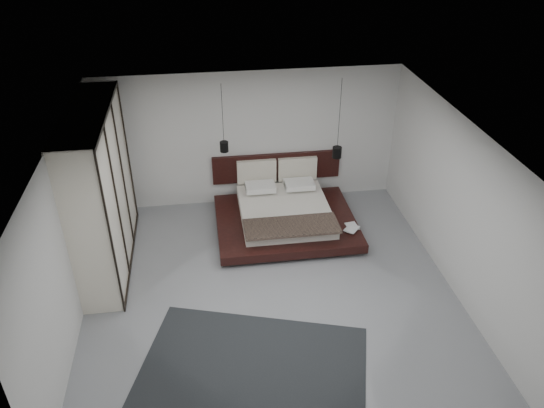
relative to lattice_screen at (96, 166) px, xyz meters
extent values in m
plane|color=gray|center=(2.95, -2.45, -1.30)|extent=(6.00, 6.00, 0.00)
plane|color=white|center=(2.95, -2.45, 1.50)|extent=(6.00, 6.00, 0.00)
plane|color=silver|center=(2.95, 0.55, 0.10)|extent=(6.00, 0.00, 6.00)
plane|color=silver|center=(2.95, -5.45, 0.10)|extent=(6.00, 0.00, 6.00)
plane|color=silver|center=(-0.05, -2.45, 0.10)|extent=(0.00, 6.00, 6.00)
plane|color=silver|center=(5.95, -2.45, 0.10)|extent=(0.00, 6.00, 6.00)
cube|color=black|center=(0.00, 0.00, 0.00)|extent=(0.05, 0.90, 2.60)
cube|color=black|center=(3.49, -0.70, -1.26)|extent=(2.09, 1.71, 0.08)
cube|color=black|center=(3.49, -0.70, -1.14)|extent=(2.66, 2.18, 0.17)
cube|color=silver|center=(3.49, -0.58, -0.95)|extent=(1.71, 1.90, 0.21)
cube|color=black|center=(3.49, -1.32, -0.82)|extent=(1.73, 0.66, 0.05)
cube|color=white|center=(3.09, 0.15, -0.78)|extent=(0.59, 0.38, 0.11)
cube|color=white|center=(3.89, 0.15, -0.78)|extent=(0.59, 0.38, 0.11)
cube|color=white|center=(3.09, 0.02, -0.72)|extent=(0.59, 0.38, 0.11)
cube|color=white|center=(3.89, 0.02, -0.72)|extent=(0.59, 0.38, 0.11)
cube|color=black|center=(3.49, 0.51, -0.54)|extent=(2.66, 0.08, 0.60)
cube|color=beige|center=(3.06, 0.42, -0.57)|extent=(0.81, 0.10, 0.50)
cube|color=beige|center=(3.92, 0.42, -0.57)|extent=(0.81, 0.10, 0.50)
imported|color=#99724C|center=(4.58, -1.17, -1.04)|extent=(0.24, 0.30, 0.03)
imported|color=#99724C|center=(4.56, -1.20, -1.02)|extent=(0.36, 0.36, 0.02)
cylinder|color=black|center=(2.40, -0.13, 0.94)|extent=(0.01, 0.01, 1.11)
cylinder|color=black|center=(2.40, -0.13, 0.29)|extent=(0.16, 0.16, 0.20)
cylinder|color=#FFE0B2|center=(2.40, -0.13, 0.20)|extent=(0.12, 0.12, 0.01)
cylinder|color=black|center=(4.58, -0.13, 0.82)|extent=(0.01, 0.01, 1.37)
cylinder|color=black|center=(4.58, -0.13, 0.02)|extent=(0.18, 0.18, 0.22)
cylinder|color=#FFE0B2|center=(4.58, -0.13, -0.07)|extent=(0.13, 0.13, 0.01)
cube|color=#EDE5CF|center=(0.25, -1.20, 0.11)|extent=(0.65, 2.82, 2.82)
cube|color=black|center=(0.59, -1.20, 1.49)|extent=(0.03, 2.82, 0.06)
cube|color=black|center=(0.59, -1.20, -1.27)|extent=(0.03, 2.82, 0.06)
cube|color=black|center=(0.59, -2.61, 0.11)|extent=(0.03, 0.05, 2.82)
cube|color=black|center=(0.59, -1.67, 0.11)|extent=(0.03, 0.05, 2.82)
cube|color=black|center=(0.59, -0.73, 0.11)|extent=(0.03, 0.05, 2.82)
cube|color=black|center=(0.59, 0.21, 0.11)|extent=(0.03, 0.05, 2.82)
cube|color=black|center=(2.45, -4.15, -1.29)|extent=(3.62, 3.04, 0.01)
camera|label=1|loc=(2.00, -9.17, 4.51)|focal=35.00mm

